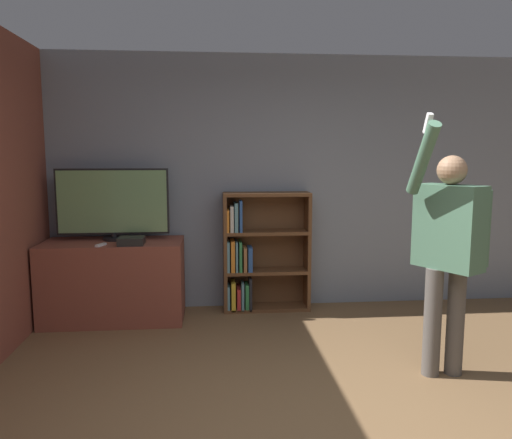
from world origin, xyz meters
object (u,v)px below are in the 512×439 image
bookshelf (258,255)px  person (448,243)px  game_console (131,241)px  television (113,203)px

bookshelf → person: bearing=-53.8°
game_console → person: person is taller
game_console → person: (2.50, -1.32, 0.18)m
television → game_console: television is taller
television → game_console: size_ratio=4.59×
bookshelf → person: person is taller
game_console → person: bearing=-27.8°
person → television: bearing=-150.9°
television → game_console: 0.49m
television → bookshelf: size_ratio=0.88×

